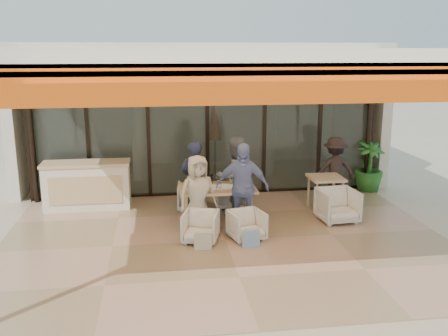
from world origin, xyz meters
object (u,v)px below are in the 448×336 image
at_px(potted_palm, 369,166).
at_px(host_counter, 87,185).
at_px(diner_navy, 194,180).
at_px(diner_cream, 198,194).
at_px(chair_far_left, 192,195).
at_px(dining_table, 217,190).
at_px(side_chair, 338,204).
at_px(diner_periwinkle, 242,187).
at_px(chair_far_right, 231,194).
at_px(standing_woman, 334,170).
at_px(chair_near_left, 201,226).
at_px(diner_grey, 235,176).
at_px(side_table, 326,182).
at_px(chair_near_right, 247,224).

bearing_deg(potted_palm, host_counter, -175.76).
relative_size(diner_navy, diner_cream, 1.06).
distance_m(chair_far_left, potted_palm, 4.44).
distance_m(dining_table, side_chair, 2.44).
bearing_deg(diner_periwinkle, chair_far_right, 102.87).
xyz_separation_m(diner_navy, standing_woman, (3.20, 0.59, -0.05)).
relative_size(chair_near_left, diner_periwinkle, 0.37).
bearing_deg(diner_grey, chair_near_left, 40.88).
relative_size(diner_grey, side_chair, 2.24).
distance_m(diner_grey, side_table, 1.99).
xyz_separation_m(dining_table, side_chair, (2.40, -0.26, -0.31)).
relative_size(dining_table, chair_far_right, 2.42).
distance_m(diner_navy, diner_cream, 0.90).
relative_size(dining_table, standing_woman, 1.00).
bearing_deg(diner_periwinkle, chair_near_right, -77.13).
relative_size(dining_table, side_chair, 2.02).
distance_m(diner_cream, diner_periwinkle, 0.85).
distance_m(chair_far_right, standing_woman, 2.41).
relative_size(chair_far_left, chair_near_left, 1.03).
bearing_deg(side_table, chair_near_left, -152.81).
height_order(diner_navy, side_chair, diner_navy).
xyz_separation_m(host_counter, side_table, (5.06, -0.80, 0.11)).
bearing_deg(chair_far_right, side_chair, 155.75).
distance_m(side_table, standing_woman, 0.68).
xyz_separation_m(chair_near_left, chair_near_right, (0.84, 0.00, -0.01)).
bearing_deg(standing_woman, chair_far_left, 3.17).
bearing_deg(side_chair, diner_cream, 179.07).
bearing_deg(chair_near_left, diner_cream, 106.20).
bearing_deg(dining_table, diner_periwinkle, -46.97).
height_order(host_counter, diner_periwinkle, diner_periwinkle).
height_order(diner_grey, diner_cream, diner_grey).
bearing_deg(potted_palm, side_chair, -126.92).
height_order(chair_far_right, chair_near_right, chair_far_right).
xyz_separation_m(chair_near_right, diner_navy, (-0.84, 1.40, 0.49)).
distance_m(diner_navy, potted_palm, 4.56).
bearing_deg(chair_near_right, host_counter, 129.02).
relative_size(chair_far_left, chair_far_right, 1.03).
distance_m(side_chair, potted_palm, 2.57).
height_order(chair_near_left, standing_woman, standing_woman).
relative_size(chair_near_left, side_chair, 0.84).
distance_m(side_chair, standing_woman, 1.41).
height_order(chair_far_left, chair_far_right, chair_far_left).
height_order(host_counter, chair_near_left, host_counter).
bearing_deg(side_chair, side_table, 85.08).
height_order(chair_near_right, diner_navy, diner_navy).
bearing_deg(chair_near_left, side_table, 43.39).
xyz_separation_m(diner_cream, standing_woman, (3.20, 1.49, 0.00)).
bearing_deg(diner_grey, chair_far_right, -108.16).
bearing_deg(potted_palm, diner_periwinkle, -147.46).
xyz_separation_m(chair_far_right, chair_near_right, (0.00, -1.90, -0.01)).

